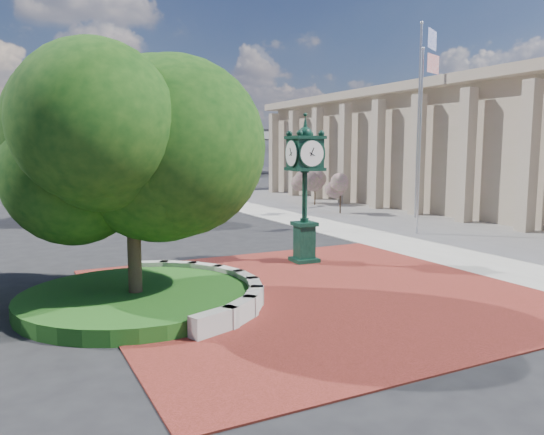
{
  "coord_description": "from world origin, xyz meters",
  "views": [
    {
      "loc": [
        -7.98,
        -13.94,
        4.17
      ],
      "look_at": [
        -0.15,
        1.5,
        1.95
      ],
      "focal_mm": 35.0,
      "sensor_mm": 36.0,
      "label": 1
    }
  ],
  "objects": [
    {
      "name": "ground",
      "position": [
        0.0,
        0.0,
        0.0
      ],
      "size": [
        200.0,
        200.0,
        0.0
      ],
      "primitive_type": "plane",
      "color": "black",
      "rests_on": "ground"
    },
    {
      "name": "plaza",
      "position": [
        0.0,
        -1.0,
        0.02
      ],
      "size": [
        12.0,
        12.0,
        0.04
      ],
      "primitive_type": "cube",
      "color": "maroon",
      "rests_on": "ground"
    },
    {
      "name": "sidewalk",
      "position": [
        16.0,
        10.0,
        0.02
      ],
      "size": [
        20.0,
        50.0,
        0.04
      ],
      "primitive_type": "cube",
      "color": "#9E9B93",
      "rests_on": "ground"
    },
    {
      "name": "planter_wall",
      "position": [
        -2.71,
        -0.0,
        0.27
      ],
      "size": [
        2.96,
        6.77,
        0.54
      ],
      "color": "#9E9B93",
      "rests_on": "ground"
    },
    {
      "name": "grass_bed",
      "position": [
        -5.0,
        0.0,
        0.2
      ],
      "size": [
        6.1,
        6.1,
        0.4
      ],
      "primitive_type": "cylinder",
      "color": "#1F4814",
      "rests_on": "ground"
    },
    {
      "name": "civic_building",
      "position": [
        23.6,
        12.0,
        4.33
      ],
      "size": [
        17.35,
        44.0,
        8.6
      ],
      "color": "tan",
      "rests_on": "ground"
    },
    {
      "name": "overpass",
      "position": [
        -0.22,
        70.0,
        6.54
      ],
      "size": [
        90.0,
        12.0,
        7.5
      ],
      "color": "#9E9B93",
      "rests_on": "ground"
    },
    {
      "name": "tree_planter",
      "position": [
        -5.0,
        0.0,
        3.72
      ],
      "size": [
        5.2,
        5.2,
        6.33
      ],
      "color": "#38281C",
      "rests_on": "ground"
    },
    {
      "name": "tree_street",
      "position": [
        -4.0,
        18.0,
        3.24
      ],
      "size": [
        4.4,
        4.4,
        5.45
      ],
      "color": "#38281C",
      "rests_on": "ground"
    },
    {
      "name": "post_clock",
      "position": [
        1.83,
        2.76,
        2.97
      ],
      "size": [
        1.19,
        1.19,
        5.4
      ],
      "color": "black",
      "rests_on": "ground"
    },
    {
      "name": "parked_car",
      "position": [
        4.39,
        35.05,
        0.74
      ],
      "size": [
        2.82,
        4.64,
        1.48
      ],
      "primitive_type": "imported",
      "rotation": [
        0.0,
        0.0,
        0.26
      ],
      "color": "#500E0B",
      "rests_on": "ground"
    },
    {
      "name": "flagpole_a",
      "position": [
        10.19,
        5.98,
        4.63
      ],
      "size": [
        1.36,
        0.51,
        9.03
      ],
      "color": "silver",
      "rests_on": "ground"
    },
    {
      "name": "flagpole_b",
      "position": [
        14.42,
        10.81,
        5.97
      ],
      "size": [
        1.71,
        0.87,
        11.65
      ],
      "color": "silver",
      "rests_on": "ground"
    },
    {
      "name": "street_lamp_near",
      "position": [
        1.91,
        26.83,
        5.75
      ],
      "size": [
        2.1,
        0.98,
        9.8
      ],
      "color": "slate",
      "rests_on": "ground"
    },
    {
      "name": "street_lamp_far",
      "position": [
        -4.24,
        42.66,
        4.8
      ],
      "size": [
        1.73,
        0.89,
        8.18
      ],
      "color": "slate",
      "rests_on": "ground"
    },
    {
      "name": "shrub_near",
      "position": [
        11.54,
        14.7,
        1.59
      ],
      "size": [
        1.2,
        1.2,
        2.2
      ],
      "color": "#38281C",
      "rests_on": "ground"
    },
    {
      "name": "shrub_mid",
      "position": [
        12.84,
        19.99,
        1.59
      ],
      "size": [
        1.2,
        1.2,
        2.2
      ],
      "color": "#38281C",
      "rests_on": "ground"
    },
    {
      "name": "shrub_far",
      "position": [
        13.07,
        21.58,
        1.59
      ],
      "size": [
        1.2,
        1.2,
        2.2
      ],
      "color": "#38281C",
      "rests_on": "ground"
    }
  ]
}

